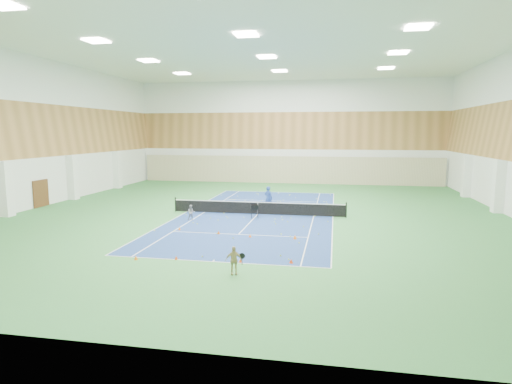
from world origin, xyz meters
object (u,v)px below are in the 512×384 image
at_px(coach, 268,198).
at_px(ball_cart, 255,211).
at_px(child_court, 191,212).
at_px(child_apron, 234,260).
at_px(tennis_net, 258,207).

distance_m(coach, ball_cart, 3.46).
relative_size(child_court, ball_cart, 1.14).
height_order(child_court, ball_cart, child_court).
bearing_deg(ball_cart, child_apron, -96.67).
distance_m(tennis_net, ball_cart, 1.36).
bearing_deg(child_court, coach, 24.85).
relative_size(tennis_net, child_court, 11.93).
bearing_deg(coach, child_apron, 115.95).
bearing_deg(child_court, tennis_net, 12.90).
xyz_separation_m(tennis_net, child_apron, (1.38, -13.41, 0.06)).
xyz_separation_m(tennis_net, coach, (0.48, 2.04, 0.38)).
height_order(tennis_net, child_apron, child_apron).
distance_m(coach, child_court, 6.77).
bearing_deg(child_court, ball_cart, -1.74).
height_order(tennis_net, ball_cart, tennis_net).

